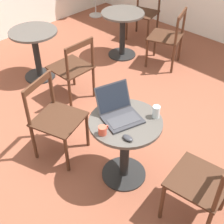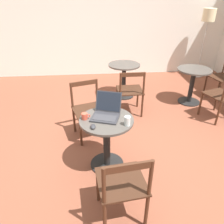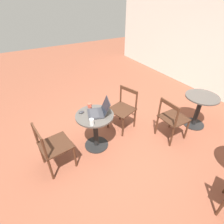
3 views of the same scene
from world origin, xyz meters
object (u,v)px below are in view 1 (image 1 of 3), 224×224
at_px(chair_near_front, 204,184).
at_px(laptop, 119,112).
at_px(cafe_table_far, 35,46).
at_px(chair_mid_front, 168,38).
at_px(chair_far_front, 73,69).
at_px(cafe_table_mid, 123,26).
at_px(chair_near_back, 55,118).
at_px(chair_mid_right, 144,13).
at_px(mug, 103,130).
at_px(drinking_glass, 156,112).
at_px(cafe_table_near, 125,139).
at_px(mouse, 128,138).

relative_size(chair_near_front, laptop, 1.94).
height_order(cafe_table_far, chair_mid_front, chair_mid_front).
bearing_deg(chair_far_front, laptop, -111.95).
height_order(cafe_table_mid, chair_far_front, chair_far_front).
xyz_separation_m(chair_near_back, chair_mid_right, (2.84, 1.17, 0.00)).
distance_m(chair_near_back, mug, 0.78).
bearing_deg(drinking_glass, chair_mid_right, 41.02).
xyz_separation_m(laptop, mug, (-0.26, -0.05, -0.01)).
bearing_deg(chair_near_back, chair_mid_front, 6.95).
distance_m(chair_mid_right, mug, 3.45).
distance_m(cafe_table_far, chair_near_front, 2.97).
height_order(chair_near_front, chair_mid_right, same).
bearing_deg(cafe_table_near, chair_near_front, -83.06).
height_order(cafe_table_far, mug, mug).
relative_size(chair_far_front, mug, 8.17).
bearing_deg(chair_near_back, laptop, -70.26).
relative_size(chair_far_front, mouse, 8.68).
relative_size(chair_near_back, drinking_glass, 7.65).
relative_size(chair_mid_right, mouse, 8.68).
xyz_separation_m(chair_mid_front, chair_mid_right, (0.51, 0.88, 0.00)).
bearing_deg(drinking_glass, chair_near_front, -101.96).
relative_size(cafe_table_near, cafe_table_mid, 1.00).
relative_size(chair_near_front, chair_mid_front, 1.00).
distance_m(mouse, mug, 0.22).
bearing_deg(chair_near_back, chair_near_front, -77.81).
bearing_deg(chair_near_back, cafe_table_near, -72.51).
xyz_separation_m(cafe_table_near, chair_far_front, (0.52, 1.37, -0.04)).
xyz_separation_m(cafe_table_far, drinking_glass, (-0.29, -2.31, 0.28)).
distance_m(chair_far_front, drinking_glass, 1.58).
bearing_deg(laptop, chair_near_back, 109.74).
relative_size(cafe_table_near, mug, 6.78).
relative_size(cafe_table_mid, mouse, 7.20).
height_order(cafe_table_mid, chair_mid_right, chair_mid_right).
xyz_separation_m(cafe_table_mid, mug, (-2.11, -1.70, 0.26)).
distance_m(cafe_table_near, chair_mid_right, 3.24).
relative_size(cafe_table_near, chair_near_front, 0.83).
distance_m(mug, drinking_glass, 0.52).
relative_size(chair_near_back, chair_far_front, 1.00).
bearing_deg(mouse, drinking_glass, 2.10).
relative_size(mouse, drinking_glass, 0.88).
distance_m(chair_far_front, mug, 1.58).
xyz_separation_m(chair_far_front, drinking_glass, (-0.29, -1.52, 0.32)).
bearing_deg(cafe_table_far, chair_near_back, -118.09).
bearing_deg(cafe_table_far, cafe_table_near, -103.45).
height_order(cafe_table_mid, drinking_glass, drinking_glass).
bearing_deg(mug, cafe_table_far, 70.02).
bearing_deg(cafe_table_far, mug, -109.98).
height_order(chair_near_front, mug, chair_near_front).
bearing_deg(chair_near_front, laptop, 96.05).
xyz_separation_m(chair_near_back, laptop, (0.24, -0.67, 0.32)).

